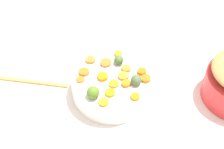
% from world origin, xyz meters
% --- Properties ---
extents(tabletop, '(2.40, 2.40, 0.02)m').
position_xyz_m(tabletop, '(0.00, 0.00, 0.01)').
color(tabletop, white).
rests_on(tabletop, ground).
extents(serving_bowl_carrots, '(0.27, 0.27, 0.08)m').
position_xyz_m(serving_bowl_carrots, '(-0.03, -0.03, 0.06)').
color(serving_bowl_carrots, white).
rests_on(serving_bowl_carrots, tabletop).
extents(carrot_slice_0, '(0.04, 0.04, 0.01)m').
position_xyz_m(carrot_slice_0, '(0.04, 0.00, 0.11)').
color(carrot_slice_0, orange).
rests_on(carrot_slice_0, serving_bowl_carrots).
extents(carrot_slice_1, '(0.05, 0.05, 0.01)m').
position_xyz_m(carrot_slice_1, '(-0.01, -0.05, 0.11)').
color(carrot_slice_1, orange).
rests_on(carrot_slice_1, serving_bowl_carrots).
extents(carrot_slice_2, '(0.04, 0.04, 0.01)m').
position_xyz_m(carrot_slice_2, '(-0.06, -0.13, 0.11)').
color(carrot_slice_2, orange).
rests_on(carrot_slice_2, serving_bowl_carrots).
extents(carrot_slice_3, '(0.05, 0.05, 0.01)m').
position_xyz_m(carrot_slice_3, '(-0.07, 0.08, 0.11)').
color(carrot_slice_3, orange).
rests_on(carrot_slice_3, serving_bowl_carrots).
extents(carrot_slice_4, '(0.03, 0.03, 0.01)m').
position_xyz_m(carrot_slice_4, '(-0.09, 0.05, 0.11)').
color(carrot_slice_4, orange).
rests_on(carrot_slice_4, serving_bowl_carrots).
extents(carrot_slice_5, '(0.04, 0.04, 0.01)m').
position_xyz_m(carrot_slice_5, '(-0.02, 0.03, 0.11)').
color(carrot_slice_5, orange).
rests_on(carrot_slice_5, serving_bowl_carrots).
extents(carrot_slice_6, '(0.03, 0.03, 0.01)m').
position_xyz_m(carrot_slice_6, '(-0.13, -0.06, 0.11)').
color(carrot_slice_6, orange).
rests_on(carrot_slice_6, serving_bowl_carrots).
extents(carrot_slice_7, '(0.03, 0.03, 0.01)m').
position_xyz_m(carrot_slice_7, '(0.02, 0.08, 0.11)').
color(carrot_slice_7, orange).
rests_on(carrot_slice_7, serving_bowl_carrots).
extents(carrot_slice_8, '(0.04, 0.04, 0.01)m').
position_xyz_m(carrot_slice_8, '(0.00, -0.12, 0.11)').
color(carrot_slice_8, orange).
rests_on(carrot_slice_8, serving_bowl_carrots).
extents(carrot_slice_9, '(0.03, 0.03, 0.01)m').
position_xyz_m(carrot_slice_9, '(0.03, -0.11, 0.10)').
color(carrot_slice_9, orange).
rests_on(carrot_slice_9, serving_bowl_carrots).
extents(carrot_slice_10, '(0.04, 0.04, 0.01)m').
position_xyz_m(carrot_slice_10, '(-0.00, -0.01, 0.11)').
color(carrot_slice_10, orange).
rests_on(carrot_slice_10, serving_bowl_carrots).
extents(carrot_slice_11, '(0.05, 0.05, 0.01)m').
position_xyz_m(carrot_slice_11, '(-0.07, -0.07, 0.11)').
color(carrot_slice_11, orange).
rests_on(carrot_slice_11, serving_bowl_carrots).
extents(carrot_slice_12, '(0.05, 0.05, 0.01)m').
position_xyz_m(carrot_slice_12, '(-0.04, 0.01, 0.11)').
color(carrot_slice_12, orange).
rests_on(carrot_slice_12, serving_bowl_carrots).
extents(carrot_slice_13, '(0.03, 0.03, 0.01)m').
position_xyz_m(carrot_slice_13, '(-0.08, 0.00, 0.11)').
color(carrot_slice_13, orange).
rests_on(carrot_slice_13, serving_bowl_carrots).
extents(carrot_slice_14, '(0.04, 0.04, 0.01)m').
position_xyz_m(carrot_slice_14, '(0.08, -0.00, 0.11)').
color(carrot_slice_14, orange).
rests_on(carrot_slice_14, serving_bowl_carrots).
extents(brussels_sprout_0, '(0.04, 0.04, 0.04)m').
position_xyz_m(brussels_sprout_0, '(0.07, -0.04, 0.12)').
color(brussels_sprout_0, '#588224').
rests_on(brussels_sprout_0, serving_bowl_carrots).
extents(brussels_sprout_1, '(0.04, 0.04, 0.04)m').
position_xyz_m(brussels_sprout_1, '(-0.04, 0.05, 0.12)').
color(brussels_sprout_1, '#536D3F').
rests_on(brussels_sprout_1, serving_bowl_carrots).
extents(brussels_sprout_2, '(0.03, 0.03, 0.03)m').
position_xyz_m(brussels_sprout_2, '(-0.09, -0.04, 0.12)').
color(brussels_sprout_2, '#4E7534').
rests_on(brussels_sprout_2, serving_bowl_carrots).
extents(wooden_spoon, '(0.13, 0.32, 0.01)m').
position_xyz_m(wooden_spoon, '(0.09, -0.39, 0.03)').
color(wooden_spoon, tan).
rests_on(wooden_spoon, tabletop).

